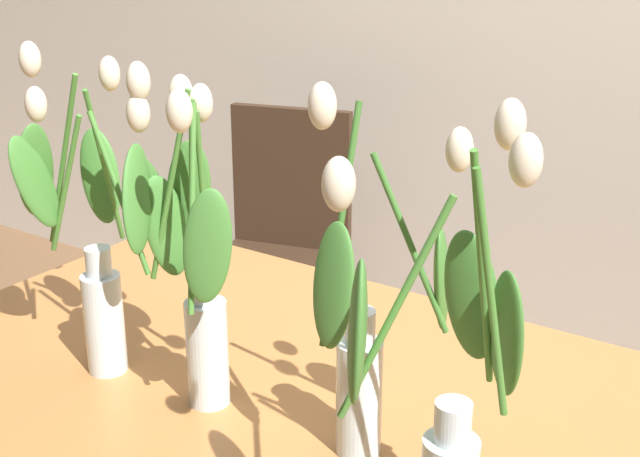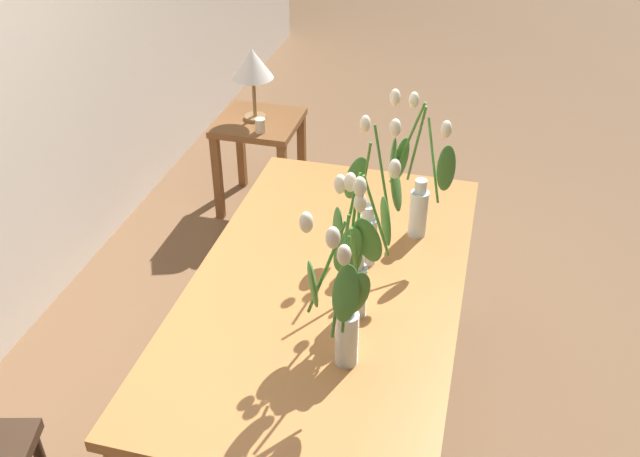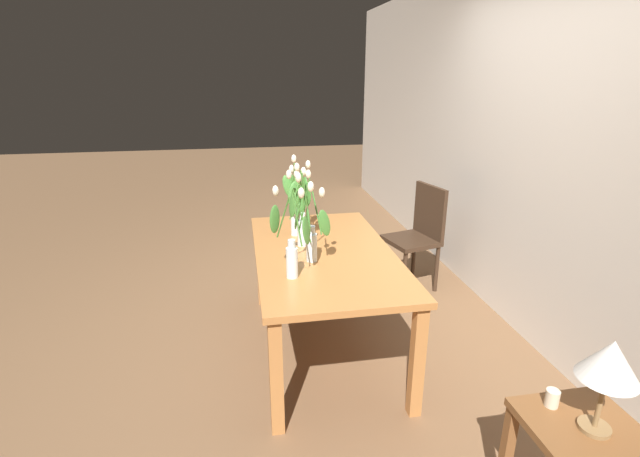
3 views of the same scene
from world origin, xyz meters
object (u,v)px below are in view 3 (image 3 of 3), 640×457
(tulip_vase_1, at_px, (296,203))
(tulip_vase_2, at_px, (294,243))
(table_lamp, at_px, (610,363))
(side_table, at_px, (582,452))
(tulip_vase_3, at_px, (311,235))
(dining_table, at_px, (324,264))
(dining_chair, at_px, (419,231))
(tulip_vase_0, at_px, (301,212))
(pillar_candle, at_px, (552,398))

(tulip_vase_1, xyz_separation_m, tulip_vase_2, (0.72, -0.10, -0.02))
(tulip_vase_1, xyz_separation_m, table_lamp, (1.91, 0.92, -0.12))
(side_table, bearing_deg, tulip_vase_3, -147.34)
(dining_table, xyz_separation_m, dining_chair, (-0.83, 1.01, -0.12))
(tulip_vase_1, xyz_separation_m, side_table, (1.90, 0.90, -0.54))
(tulip_vase_3, bearing_deg, dining_chair, 131.60)
(dining_table, height_order, tulip_vase_2, tulip_vase_2)
(tulip_vase_1, relative_size, tulip_vase_2, 1.00)
(tulip_vase_0, relative_size, side_table, 1.00)
(dining_table, bearing_deg, pillar_candle, 27.01)
(tulip_vase_2, bearing_deg, pillar_candle, 42.33)
(tulip_vase_2, relative_size, tulip_vase_3, 1.00)
(tulip_vase_0, relative_size, tulip_vase_2, 0.98)
(tulip_vase_0, distance_m, tulip_vase_2, 0.51)
(dining_table, distance_m, tulip_vase_0, 0.38)
(tulip_vase_2, relative_size, dining_chair, 0.60)
(tulip_vase_0, distance_m, tulip_vase_1, 0.22)
(tulip_vase_1, height_order, pillar_candle, tulip_vase_1)
(tulip_vase_2, xyz_separation_m, table_lamp, (1.19, 1.03, -0.09))
(tulip_vase_3, distance_m, pillar_candle, 1.51)
(tulip_vase_3, relative_size, table_lamp, 1.41)
(tulip_vase_3, bearing_deg, tulip_vase_0, -175.63)
(dining_table, relative_size, side_table, 2.91)
(tulip_vase_2, height_order, pillar_candle, tulip_vase_2)
(tulip_vase_2, height_order, table_lamp, tulip_vase_2)
(table_lamp, bearing_deg, tulip_vase_3, -146.91)
(tulip_vase_1, distance_m, dining_chair, 1.31)
(tulip_vase_3, distance_m, side_table, 1.69)
(pillar_candle, bearing_deg, side_table, 23.20)
(tulip_vase_2, bearing_deg, tulip_vase_3, 145.21)
(tulip_vase_2, distance_m, table_lamp, 1.57)
(tulip_vase_0, relative_size, tulip_vase_3, 0.98)
(tulip_vase_3, distance_m, dining_chair, 1.54)
(tulip_vase_0, xyz_separation_m, side_table, (1.68, 0.90, -0.54))
(pillar_candle, bearing_deg, tulip_vase_0, -151.33)
(tulip_vase_0, bearing_deg, tulip_vase_1, -179.00)
(tulip_vase_0, height_order, tulip_vase_3, tulip_vase_3)
(tulip_vase_3, bearing_deg, tulip_vase_2, -34.79)
(side_table, bearing_deg, pillar_candle, -156.80)
(dining_chair, bearing_deg, tulip_vase_1, -68.05)
(side_table, height_order, table_lamp, table_lamp)
(dining_table, distance_m, tulip_vase_3, 0.33)
(tulip_vase_1, distance_m, table_lamp, 2.12)
(dining_table, relative_size, tulip_vase_2, 2.85)
(tulip_vase_3, relative_size, side_table, 1.02)
(dining_table, xyz_separation_m, tulip_vase_2, (0.35, -0.24, 0.30))
(dining_chair, xyz_separation_m, pillar_candle, (2.22, -0.30, 0.06))
(tulip_vase_3, xyz_separation_m, pillar_candle, (1.23, 0.82, -0.33))
(tulip_vase_3, bearing_deg, dining_table, 146.07)
(tulip_vase_3, height_order, pillar_candle, tulip_vase_3)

